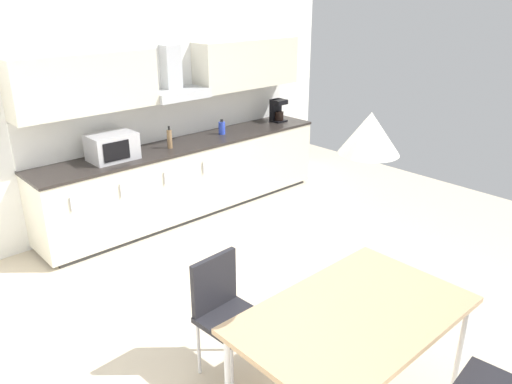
{
  "coord_description": "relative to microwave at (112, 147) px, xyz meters",
  "views": [
    {
      "loc": [
        -2.42,
        -2.16,
        2.53
      ],
      "look_at": [
        0.15,
        0.65,
        1.0
      ],
      "focal_mm": 35.0,
      "sensor_mm": 36.0,
      "label": 1
    }
  ],
  "objects": [
    {
      "name": "upper_wall_cabinets",
      "position": [
        0.94,
        0.14,
        0.65
      ],
      "size": [
        3.67,
        0.4,
        0.59
      ],
      "color": "beige"
    },
    {
      "name": "wall_back",
      "position": [
        0.15,
        0.36,
        0.34
      ],
      "size": [
        6.53,
        0.1,
        2.72
      ],
      "primitive_type": "cube",
      "color": "white",
      "rests_on": "ground_plane"
    },
    {
      "name": "pendant_lamp",
      "position": [
        -0.15,
        -3.28,
        0.83
      ],
      "size": [
        0.32,
        0.32,
        0.22
      ],
      "primitive_type": "cone",
      "color": "silver"
    },
    {
      "name": "coffee_maker",
      "position": [
        2.46,
        0.03,
        0.01
      ],
      "size": [
        0.18,
        0.19,
        0.3
      ],
      "color": "black",
      "rests_on": "kitchen_counter"
    },
    {
      "name": "chair_far_left",
      "position": [
        -0.49,
        -2.45,
        -0.49
      ],
      "size": [
        0.42,
        0.42,
        0.87
      ],
      "color": "black",
      "rests_on": "ground_plane"
    },
    {
      "name": "kitchen_counter",
      "position": [
        0.94,
        0.0,
        -0.58
      ],
      "size": [
        3.69,
        0.65,
        0.88
      ],
      "color": "#333333",
      "rests_on": "ground_plane"
    },
    {
      "name": "bottle_brown",
      "position": [
        0.67,
        -0.05,
        -0.03
      ],
      "size": [
        0.06,
        0.06,
        0.25
      ],
      "color": "brown",
      "rests_on": "kitchen_counter"
    },
    {
      "name": "bottle_blue",
      "position": [
        1.49,
        0.02,
        -0.06
      ],
      "size": [
        0.08,
        0.08,
        0.19
      ],
      "color": "blue",
      "rests_on": "kitchen_counter"
    },
    {
      "name": "dining_table",
      "position": [
        -0.15,
        -3.28,
        -0.32
      ],
      "size": [
        1.46,
        0.9,
        0.75
      ],
      "color": "tan",
      "rests_on": "ground_plane"
    },
    {
      "name": "microwave",
      "position": [
        0.0,
        0.0,
        0.0
      ],
      "size": [
        0.48,
        0.35,
        0.28
      ],
      "color": "#ADADB2",
      "rests_on": "kitchen_counter"
    },
    {
      "name": "backsplash_tile",
      "position": [
        0.94,
        0.3,
        0.1
      ],
      "size": [
        3.67,
        0.02,
        0.48
      ],
      "primitive_type": "cube",
      "color": "silver",
      "rests_on": "kitchen_counter"
    },
    {
      "name": "ground_plane",
      "position": [
        0.15,
        -2.57,
        -1.03
      ],
      "size": [
        8.16,
        8.63,
        0.02
      ],
      "primitive_type": "cube",
      "color": "beige"
    }
  ]
}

